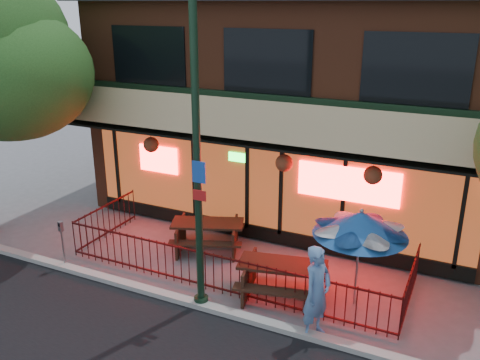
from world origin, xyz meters
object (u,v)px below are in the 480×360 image
object	(u,v)px
picnic_table_right	(282,275)
patio_umbrella	(361,224)
parking_meter_near	(62,237)
picnic_table_left	(208,232)
street_light	(197,172)
pedestrian	(317,292)

from	to	relation	value
picnic_table_right	patio_umbrella	distance (m)	2.16
patio_umbrella	parking_meter_near	size ratio (longest dim) A/B	1.83
picnic_table_left	picnic_table_right	xyz separation A→B (m)	(2.67, -1.32, 0.02)
street_light	picnic_table_left	distance (m)	3.74
pedestrian	parking_meter_near	world-z (taller)	pedestrian
street_light	picnic_table_left	world-z (taller)	street_light
picnic_table_left	parking_meter_near	world-z (taller)	parking_meter_near
picnic_table_right	pedestrian	size ratio (longest dim) A/B	1.15
pedestrian	parking_meter_near	distance (m)	6.63
parking_meter_near	street_light	bearing A→B (deg)	-0.04
parking_meter_near	patio_umbrella	bearing A→B (deg)	12.00
street_light	patio_umbrella	world-z (taller)	street_light
pedestrian	parking_meter_near	bearing A→B (deg)	109.09
picnic_table_left	picnic_table_right	world-z (taller)	picnic_table_right
pedestrian	patio_umbrella	bearing A→B (deg)	1.15
picnic_table_right	pedestrian	xyz separation A→B (m)	(1.12, -1.05, 0.43)
picnic_table_left	parking_meter_near	xyz separation A→B (m)	(-2.84, -2.42, 0.32)
picnic_table_right	patio_umbrella	world-z (taller)	patio_umbrella
street_light	parking_meter_near	xyz separation A→B (m)	(-4.00, 0.00, -2.29)
street_light	parking_meter_near	size ratio (longest dim) A/B	5.53
street_light	picnic_table_right	size ratio (longest dim) A/B	3.08
patio_umbrella	picnic_table_right	bearing A→B (deg)	-165.59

